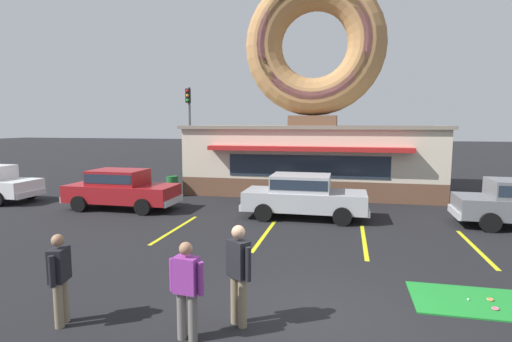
# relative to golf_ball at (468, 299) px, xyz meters

# --- Properties ---
(ground_plane) EXTENTS (160.00, 160.00, 0.00)m
(ground_plane) POSITION_rel_golf_ball_xyz_m (-2.92, -1.24, -0.05)
(ground_plane) COLOR black
(donut_shop_building) EXTENTS (12.30, 6.75, 10.96)m
(donut_shop_building) POSITION_rel_golf_ball_xyz_m (-4.09, 12.71, 3.69)
(donut_shop_building) COLOR brown
(donut_shop_building) RESTS_ON ground
(mini_donut_near_left) EXTENTS (0.13, 0.13, 0.04)m
(mini_donut_near_left) POSITION_rel_golf_ball_xyz_m (0.38, -0.30, -0.00)
(mini_donut_near_left) COLOR #D8667F
(mini_donut_near_left) RESTS_ON putting_mat
(mini_donut_mid_right) EXTENTS (0.13, 0.13, 0.04)m
(mini_donut_mid_right) POSITION_rel_golf_ball_xyz_m (0.42, 0.10, -0.00)
(mini_donut_mid_right) COLOR #D17F47
(mini_donut_mid_right) RESTS_ON putting_mat
(golf_ball) EXTENTS (0.04, 0.04, 0.04)m
(golf_ball) POSITION_rel_golf_ball_xyz_m (0.00, 0.00, 0.00)
(golf_ball) COLOR white
(golf_ball) RESTS_ON putting_mat
(car_red) EXTENTS (4.57, 2.00, 1.60)m
(car_red) POSITION_rel_golf_ball_xyz_m (-11.27, 6.25, 0.82)
(car_red) COLOR maroon
(car_red) RESTS_ON ground
(car_silver) EXTENTS (4.56, 1.99, 1.60)m
(car_silver) POSITION_rel_golf_ball_xyz_m (-3.88, 6.31, 0.82)
(car_silver) COLOR #B2B5BA
(car_silver) RESTS_ON ground
(pedestrian_blue_sweater_man) EXTENTS (0.59, 0.28, 1.61)m
(pedestrian_blue_sweater_man) POSITION_rel_golf_ball_xyz_m (-4.79, -2.48, 0.84)
(pedestrian_blue_sweater_man) COLOR slate
(pedestrian_blue_sweater_man) RESTS_ON ground
(pedestrian_hooded_kid) EXTENTS (0.51, 0.41, 1.75)m
(pedestrian_hooded_kid) POSITION_rel_golf_ball_xyz_m (-4.12, -1.84, 0.93)
(pedestrian_hooded_kid) COLOR #7F7056
(pedestrian_hooded_kid) RESTS_ON ground
(pedestrian_leather_jacket_man) EXTENTS (0.32, 0.58, 1.60)m
(pedestrian_leather_jacket_man) POSITION_rel_golf_ball_xyz_m (-7.09, -2.50, 0.83)
(pedestrian_leather_jacket_man) COLOR #7F7056
(pedestrian_leather_jacket_man) RESTS_ON ground
(trash_bin) EXTENTS (0.57, 0.57, 0.97)m
(trash_bin) POSITION_rel_golf_ball_xyz_m (-10.45, 9.38, 0.45)
(trash_bin) COLOR #1E662D
(trash_bin) RESTS_ON ground
(traffic_light_pole) EXTENTS (0.28, 0.47, 5.80)m
(traffic_light_pole) POSITION_rel_golf_ball_xyz_m (-12.43, 16.45, 3.66)
(traffic_light_pole) COLOR #595B60
(traffic_light_pole) RESTS_ON ground
(parking_stripe_far_left) EXTENTS (0.12, 3.60, 0.01)m
(parking_stripe_far_left) POSITION_rel_golf_ball_xyz_m (-7.80, 3.76, -0.05)
(parking_stripe_far_left) COLOR yellow
(parking_stripe_far_left) RESTS_ON ground
(parking_stripe_left) EXTENTS (0.12, 3.60, 0.01)m
(parking_stripe_left) POSITION_rel_golf_ball_xyz_m (-4.80, 3.76, -0.05)
(parking_stripe_left) COLOR yellow
(parking_stripe_left) RESTS_ON ground
(parking_stripe_mid_left) EXTENTS (0.12, 3.60, 0.01)m
(parking_stripe_mid_left) POSITION_rel_golf_ball_xyz_m (-1.80, 3.76, -0.05)
(parking_stripe_mid_left) COLOR yellow
(parking_stripe_mid_left) RESTS_ON ground
(parking_stripe_centre) EXTENTS (0.12, 3.60, 0.01)m
(parking_stripe_centre) POSITION_rel_golf_ball_xyz_m (1.20, 3.76, -0.05)
(parking_stripe_centre) COLOR yellow
(parking_stripe_centre) RESTS_ON ground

